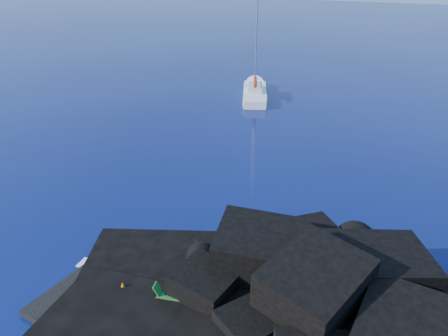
% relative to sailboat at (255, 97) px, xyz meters
% --- Properties ---
extents(ground, '(400.00, 400.00, 0.00)m').
position_rel_sailboat_xyz_m(ground, '(3.22, -39.98, 0.00)').
color(ground, '#04093B').
rests_on(ground, ground).
extents(headland, '(24.00, 24.00, 3.60)m').
position_rel_sailboat_xyz_m(headland, '(16.22, -36.98, 0.00)').
color(headland, black).
rests_on(headland, ground).
extents(beach, '(9.08, 6.86, 0.70)m').
position_rel_sailboat_xyz_m(beach, '(7.72, -39.48, 0.00)').
color(beach, black).
rests_on(beach, ground).
extents(surf_foam, '(10.00, 8.00, 0.06)m').
position_rel_sailboat_xyz_m(surf_foam, '(8.22, -34.98, 0.00)').
color(surf_foam, white).
rests_on(surf_foam, ground).
extents(sailboat, '(7.85, 14.32, 14.88)m').
position_rel_sailboat_xyz_m(sailboat, '(0.00, 0.00, 0.00)').
color(sailboat, white).
rests_on(sailboat, ground).
extents(deck_chair, '(1.61, 0.95, 1.04)m').
position_rel_sailboat_xyz_m(deck_chair, '(9.84, -38.22, 0.87)').
color(deck_chair, '#1C812C').
rests_on(deck_chair, beach).
extents(towel, '(1.94, 1.07, 0.05)m').
position_rel_sailboat_xyz_m(towel, '(9.23, -40.87, 0.37)').
color(towel, white).
rests_on(towel, beach).
extents(sunbather, '(1.80, 0.62, 0.24)m').
position_rel_sailboat_xyz_m(sunbather, '(9.23, -40.87, 0.52)').
color(sunbather, '#E4A678').
rests_on(sunbather, towel).
extents(marker_cone, '(0.45, 0.45, 0.57)m').
position_rel_sailboat_xyz_m(marker_cone, '(7.11, -38.58, 0.63)').
color(marker_cone, orange).
rests_on(marker_cone, beach).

